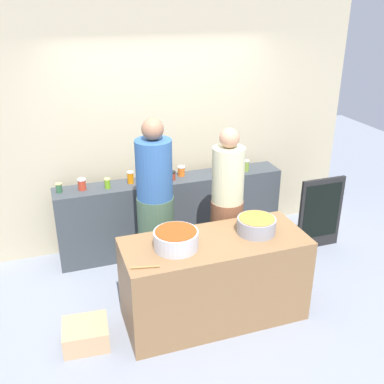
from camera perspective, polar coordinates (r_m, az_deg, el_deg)
ground at (r=4.83m, az=1.38°, el=-13.10°), size 12.00×12.00×0.00m
storefront_wall at (r=5.43m, az=-3.81°, el=8.82°), size 4.80×0.12×3.00m
display_shelf at (r=5.48m, az=-2.54°, el=-2.72°), size 2.70×0.36×0.91m
prep_table at (r=4.36m, az=2.82°, el=-10.90°), size 1.70×0.70×0.84m
preserve_jar_0 at (r=5.12m, az=-16.39°, el=0.51°), size 0.07×0.07×0.11m
preserve_jar_1 at (r=5.12m, az=-13.68°, el=0.94°), size 0.09×0.09×0.13m
preserve_jar_2 at (r=5.10m, az=-10.59°, el=1.08°), size 0.07×0.07×0.11m
preserve_jar_3 at (r=5.19m, az=-7.75°, el=1.84°), size 0.07×0.07×0.14m
preserve_jar_4 at (r=5.24m, az=-5.35°, el=2.11°), size 0.09×0.09×0.13m
preserve_jar_5 at (r=5.25m, az=-2.54°, el=2.08°), size 0.09×0.09×0.10m
preserve_jar_6 at (r=5.36m, az=-1.35°, el=2.65°), size 0.09×0.09×0.12m
preserve_jar_7 at (r=5.44m, az=3.35°, el=3.05°), size 0.08×0.08×0.14m
preserve_jar_8 at (r=5.43m, az=4.51°, el=2.93°), size 0.09×0.09×0.13m
preserve_jar_9 at (r=5.58m, az=5.30°, el=3.35°), size 0.07×0.07×0.10m
preserve_jar_10 at (r=5.54m, az=6.80°, el=3.30°), size 0.08×0.08×0.14m
cooking_pot_left at (r=3.98m, az=-2.02°, el=-5.99°), size 0.40×0.40×0.17m
cooking_pot_center at (r=4.26m, az=8.09°, el=-4.17°), size 0.36×0.36×0.15m
wooden_spoon at (r=3.76m, az=-5.92°, el=-9.37°), size 0.24×0.07×0.02m
cook_with_tongs at (r=4.70m, az=-4.61°, el=-2.48°), size 0.38×0.38×1.81m
cook_in_cap at (r=4.74m, az=4.40°, el=-2.84°), size 0.34×0.34×1.71m
bread_crate at (r=4.35m, az=-13.21°, el=-17.01°), size 0.43×0.39×0.20m
chalkboard_sign at (r=5.68m, az=15.84°, el=-2.58°), size 0.57×0.05×0.91m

